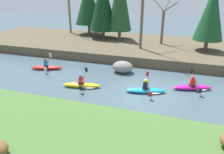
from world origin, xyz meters
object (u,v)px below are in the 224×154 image
object	(u,v)px
kayaker_middle	(147,90)
boulder_midstream	(123,67)
kayaker_far_back	(47,67)
kayaker_lead	(194,87)
kayaker_trailing	(83,85)

from	to	relation	value
kayaker_middle	boulder_midstream	world-z (taller)	kayaker_middle
kayaker_far_back	boulder_midstream	world-z (taller)	kayaker_far_back
kayaker_lead	kayaker_trailing	world-z (taller)	same
kayaker_far_back	kayaker_middle	bearing A→B (deg)	-29.32
kayaker_lead	boulder_midstream	world-z (taller)	kayaker_lead
kayaker_middle	boulder_midstream	bearing A→B (deg)	113.84
kayaker_lead	kayaker_middle	size ratio (longest dim) A/B	0.99
kayaker_middle	kayaker_trailing	bearing A→B (deg)	171.55
kayaker_middle	boulder_midstream	distance (m)	4.13
kayaker_trailing	kayaker_far_back	size ratio (longest dim) A/B	1.01
kayaker_trailing	kayaker_far_back	distance (m)	5.14
kayaker_lead	kayaker_far_back	distance (m)	12.07
kayaker_lead	kayaker_middle	world-z (taller)	same
kayaker_middle	boulder_midstream	size ratio (longest dim) A/B	1.62
kayaker_lead	kayaker_far_back	world-z (taller)	same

